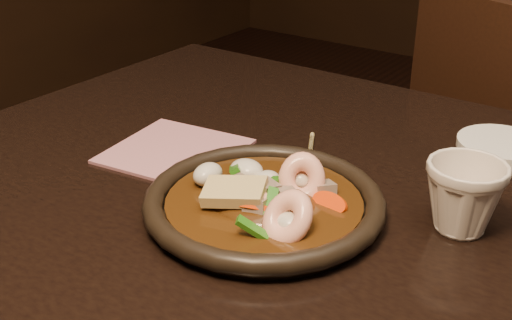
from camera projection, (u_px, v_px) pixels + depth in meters
The scene contains 6 objects.
plate at pixel (264, 203), 0.74m from camera, with size 0.28×0.28×0.03m.
stirfry at pixel (266, 198), 0.73m from camera, with size 0.18×0.18×0.07m.
saucer_left at pixel (502, 145), 0.90m from camera, with size 0.12×0.12×0.01m, color white.
tea_cup at pixel (464, 195), 0.69m from camera, with size 0.09×0.08×0.09m, color beige.
chopsticks at pixel (308, 171), 0.83m from camera, with size 0.12×0.21×0.01m.
napkin at pixel (175, 151), 0.89m from camera, with size 0.17×0.17×0.00m, color #AE6B78.
Camera 1 is at (0.10, -0.57, 1.13)m, focal length 45.00 mm.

